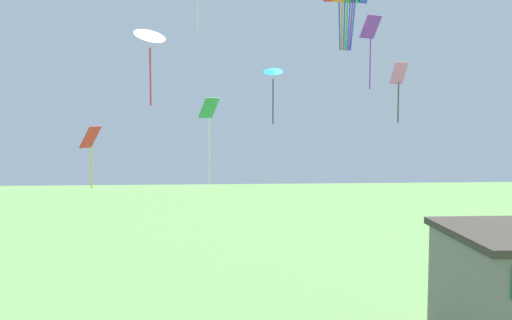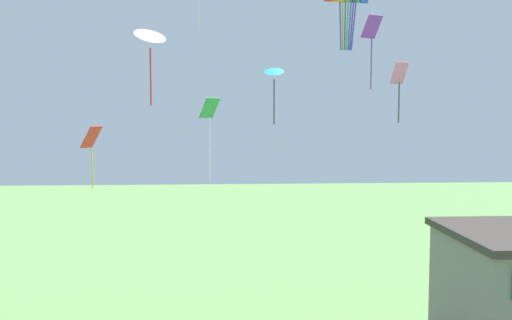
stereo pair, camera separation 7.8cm
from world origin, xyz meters
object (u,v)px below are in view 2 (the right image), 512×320
(kite_cyan_delta, at_px, (274,74))
(kite_white_delta, at_px, (150,38))
(kite_red_diamond, at_px, (92,144))
(kite_pink_diamond, at_px, (399,82))
(kite_green_diamond, at_px, (210,123))
(kite_purple_streamer, at_px, (372,36))

(kite_cyan_delta, relative_size, kite_white_delta, 1.08)
(kite_red_diamond, relative_size, kite_pink_diamond, 1.16)
(kite_green_diamond, bearing_deg, kite_white_delta, -115.23)
(kite_cyan_delta, xyz_separation_m, kite_red_diamond, (-6.79, -3.26, -2.73))
(kite_red_diamond, height_order, kite_pink_diamond, kite_pink_diamond)
(kite_purple_streamer, height_order, kite_green_diamond, kite_purple_streamer)
(kite_purple_streamer, bearing_deg, kite_green_diamond, -151.42)
(kite_green_diamond, relative_size, kite_white_delta, 1.31)
(kite_red_diamond, distance_m, kite_pink_diamond, 10.76)
(kite_cyan_delta, height_order, kite_pink_diamond, kite_cyan_delta)
(kite_purple_streamer, bearing_deg, kite_red_diamond, -165.01)
(kite_cyan_delta, bearing_deg, kite_purple_streamer, -5.40)
(kite_cyan_delta, bearing_deg, kite_green_diamond, -123.22)
(kite_cyan_delta, xyz_separation_m, kite_green_diamond, (-2.59, -3.96, -1.99))
(kite_green_diamond, distance_m, kite_white_delta, 4.47)
(kite_purple_streamer, relative_size, kite_pink_diamond, 1.58)
(kite_cyan_delta, bearing_deg, kite_white_delta, -119.70)
(kite_green_diamond, relative_size, kite_red_diamond, 1.34)
(kite_green_diamond, bearing_deg, kite_cyan_delta, 56.78)
(kite_white_delta, bearing_deg, kite_green_diamond, 64.77)
(kite_red_diamond, bearing_deg, kite_green_diamond, -9.43)
(kite_purple_streamer, height_order, kite_pink_diamond, kite_purple_streamer)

